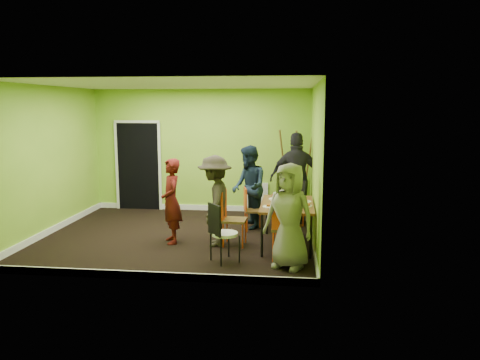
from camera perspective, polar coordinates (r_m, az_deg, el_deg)
The scene contains 28 objects.
ground at distance 8.92m, azimuth -7.45°, elevation -6.79°, with size 5.00×5.00×0.00m, color black.
room_walls at distance 8.76m, azimuth -7.67°, elevation -0.47°, with size 5.04×4.54×2.82m.
dining_table at distance 8.16m, azimuth 5.78°, elevation -3.22°, with size 0.90×1.50×0.75m.
chair_left_far at distance 9.14m, azimuth 1.24°, elevation -3.25°, with size 0.42×0.42×0.85m.
chair_left_near at distance 8.17m, azimuth -1.22°, elevation -4.25°, with size 0.42×0.42×0.97m.
chair_back_end at distance 9.54m, azimuth 6.90°, elevation -1.70°, with size 0.52×0.56×0.93m.
chair_front_end at distance 7.37m, azimuth 5.67°, elevation -5.24°, with size 0.48×0.48×1.09m.
chair_bentwood at distance 7.29m, azimuth -2.31°, elevation -6.10°, with size 0.51×0.51×0.94m.
easel at distance 10.42m, azimuth 6.80°, elevation 0.83°, with size 0.77×0.72×1.92m.
plate_near_left at distance 8.49m, azimuth 4.42°, elevation -2.31°, with size 0.27×0.27×0.01m, color white.
plate_near_right at distance 7.83m, azimuth 3.74°, elevation -3.26°, with size 0.26×0.26×0.01m, color white.
plate_far_back at distance 8.64m, azimuth 5.60°, elevation -2.13°, with size 0.27×0.27×0.01m, color white.
plate_far_front at distance 7.57m, azimuth 6.12°, elevation -3.72°, with size 0.25×0.25×0.01m, color white.
plate_wall_back at distance 8.31m, azimuth 7.77°, elevation -2.60°, with size 0.27×0.27×0.01m, color white.
plate_wall_front at distance 7.95m, azimuth 8.04°, elevation -3.15°, with size 0.21×0.21×0.01m, color white.
thermos at distance 8.21m, azimuth 5.55°, elevation -1.99°, with size 0.06×0.06×0.21m, color white.
blue_bottle at distance 7.85m, azimuth 7.14°, elevation -2.50°, with size 0.08×0.08×0.22m, color #162FA9.
orange_bottle at distance 8.34m, azimuth 4.82°, elevation -2.30°, with size 0.03×0.03×0.08m, color #EB4A16.
glass_mid at distance 8.29m, azimuth 4.67°, elevation -2.28°, with size 0.06×0.06×0.10m, color black.
glass_back at distance 8.51m, azimuth 6.29°, elevation -2.03°, with size 0.06×0.06×0.09m, color black.
glass_front at distance 7.62m, azimuth 6.70°, elevation -3.32°, with size 0.06×0.06×0.10m, color black.
cup_a at distance 7.97m, azimuth 5.01°, elevation -2.75°, with size 0.12×0.12×0.10m, color white.
cup_b at distance 8.15m, azimuth 7.25°, elevation -2.49°, with size 0.11×0.11×0.10m, color white.
person_standing at distance 8.36m, azimuth -8.37°, elevation -2.56°, with size 0.55×0.36×1.51m, color #4F100D.
person_left_far at distance 9.28m, azimuth 1.09°, elevation -0.87°, with size 0.80×0.63×1.65m, color #142232.
person_left_near at distance 8.12m, azimuth -3.09°, elevation -2.55°, with size 1.02×0.59×1.58m, color #29241B.
person_back_end at distance 9.67m, azimuth 6.95°, elevation 0.19°, with size 1.11×0.46×1.89m, color black.
person_front_end at distance 7.03m, azimuth 6.01°, elevation -4.38°, with size 0.78×0.51×1.59m, color gray.
Camera 1 is at (2.11, -8.33, 2.42)m, focal length 35.00 mm.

